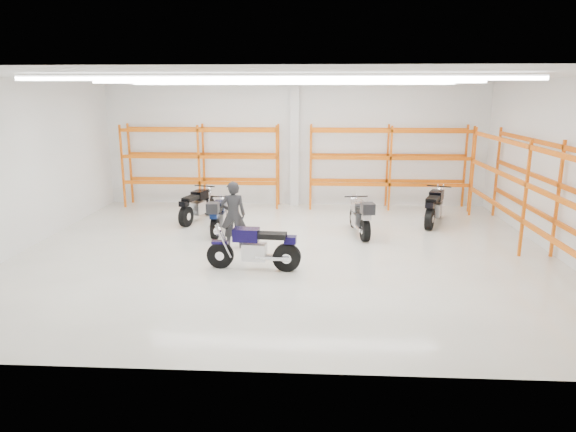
# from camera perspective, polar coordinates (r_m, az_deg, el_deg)

# --- Properties ---
(ground) EXTENTS (14.00, 14.00, 0.00)m
(ground) POSITION_cam_1_polar(r_m,az_deg,el_deg) (13.66, -0.35, -4.02)
(ground) COLOR beige
(ground) RESTS_ON ground
(room_shell) EXTENTS (14.02, 12.02, 4.51)m
(room_shell) POSITION_cam_1_polar(r_m,az_deg,el_deg) (13.06, -0.36, 9.86)
(room_shell) COLOR white
(room_shell) RESTS_ON ground
(motorcycle_main) EXTENTS (2.28, 0.75, 1.12)m
(motorcycle_main) POSITION_cam_1_polar(r_m,az_deg,el_deg) (12.20, -3.40, -3.65)
(motorcycle_main) COLOR black
(motorcycle_main) RESTS_ON ground
(motorcycle_back_a) EXTENTS (0.94, 2.17, 1.09)m
(motorcycle_back_a) POSITION_cam_1_polar(r_m,az_deg,el_deg) (16.97, -10.17, 1.08)
(motorcycle_back_a) COLOR black
(motorcycle_back_a) RESTS_ON ground
(motorcycle_back_b) EXTENTS (0.68, 2.13, 1.10)m
(motorcycle_back_b) POSITION_cam_1_polar(r_m,az_deg,el_deg) (15.41, -7.79, -0.05)
(motorcycle_back_b) COLOR black
(motorcycle_back_b) RESTS_ON ground
(motorcycle_back_c) EXTENTS (0.77, 2.24, 1.15)m
(motorcycle_back_c) POSITION_cam_1_polar(r_m,az_deg,el_deg) (15.19, 8.08, -0.17)
(motorcycle_back_c) COLOR black
(motorcycle_back_c) RESTS_ON ground
(motorcycle_back_d) EXTENTS (1.13, 2.23, 1.15)m
(motorcycle_back_d) POSITION_cam_1_polar(r_m,az_deg,el_deg) (16.99, 15.92, 0.88)
(motorcycle_back_d) COLOR black
(motorcycle_back_d) RESTS_ON ground
(standing_man) EXTENTS (0.74, 0.56, 1.84)m
(standing_man) POSITION_cam_1_polar(r_m,az_deg,el_deg) (13.86, -6.11, 0.11)
(standing_man) COLOR black
(standing_man) RESTS_ON ground
(structural_column) EXTENTS (0.32, 0.32, 4.50)m
(structural_column) POSITION_cam_1_polar(r_m,az_deg,el_deg) (18.91, 0.74, 7.92)
(structural_column) COLOR white
(structural_column) RESTS_ON ground
(pallet_racking_back_left) EXTENTS (5.67, 0.87, 3.00)m
(pallet_racking_back_left) POSITION_cam_1_polar(r_m,az_deg,el_deg) (19.08, -9.63, 6.38)
(pallet_racking_back_left) COLOR #DA3B00
(pallet_racking_back_left) RESTS_ON ground
(pallet_racking_back_right) EXTENTS (5.67, 0.87, 3.00)m
(pallet_racking_back_right) POSITION_cam_1_polar(r_m,az_deg,el_deg) (18.79, 11.16, 6.20)
(pallet_racking_back_right) COLOR #DA3B00
(pallet_racking_back_right) RESTS_ON ground
(pallet_racking_side) EXTENTS (0.87, 9.07, 3.00)m
(pallet_racking_side) POSITION_cam_1_polar(r_m,az_deg,el_deg) (14.36, 26.45, 2.87)
(pallet_racking_side) COLOR #DA3B00
(pallet_racking_side) RESTS_ON ground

